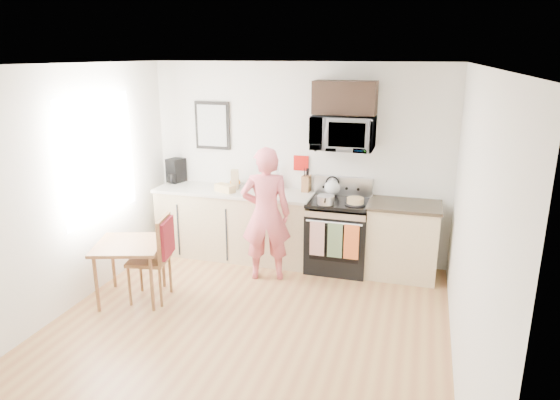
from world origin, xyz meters
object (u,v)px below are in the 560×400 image
(dining_table, at_px, (129,250))
(cake, at_px, (355,201))
(range, at_px, (338,236))
(chair, at_px, (160,247))
(person, at_px, (266,214))
(microwave, at_px, (343,133))

(dining_table, xyz_separation_m, cake, (2.31, 1.35, 0.37))
(range, relative_size, chair, 1.18)
(range, bearing_deg, person, -146.83)
(microwave, xyz_separation_m, chair, (-1.75, -1.51, -1.13))
(microwave, bearing_deg, cake, -47.74)
(range, bearing_deg, chair, -141.20)
(range, bearing_deg, cake, -31.73)
(person, bearing_deg, microwave, -158.41)
(range, distance_m, chair, 2.26)
(microwave, relative_size, person, 0.46)
(chair, bearing_deg, dining_table, -178.31)
(range, xyz_separation_m, person, (-0.80, -0.53, 0.39))
(range, distance_m, dining_table, 2.57)
(person, xyz_separation_m, dining_table, (-1.29, -0.96, -0.23))
(microwave, xyz_separation_m, cake, (0.22, -0.24, -0.80))
(person, bearing_deg, dining_table, 20.21)
(range, xyz_separation_m, microwave, (-0.00, 0.10, 1.32))
(microwave, distance_m, person, 1.38)
(microwave, bearing_deg, dining_table, -142.76)
(microwave, bearing_deg, chair, -139.18)
(range, height_order, microwave, microwave)
(dining_table, relative_size, chair, 0.79)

